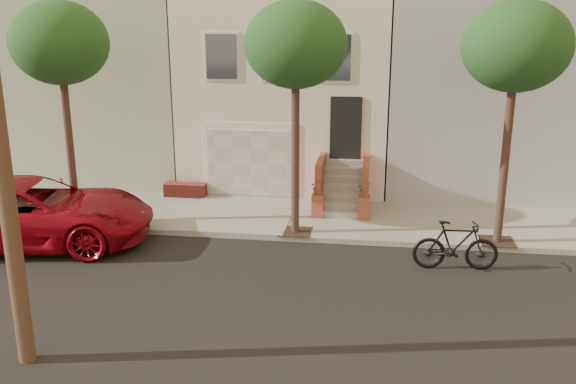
# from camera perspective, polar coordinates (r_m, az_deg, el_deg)

# --- Properties ---
(ground) EXTENTS (90.00, 90.00, 0.00)m
(ground) POSITION_cam_1_polar(r_m,az_deg,el_deg) (14.24, -5.45, -9.30)
(ground) COLOR black
(ground) RESTS_ON ground
(sidewalk) EXTENTS (40.00, 3.70, 0.15)m
(sidewalk) POSITION_cam_1_polar(r_m,az_deg,el_deg) (19.08, -1.77, -2.27)
(sidewalk) COLOR gray
(sidewalk) RESTS_ON ground
(house_row) EXTENTS (33.10, 11.70, 7.00)m
(house_row) POSITION_cam_1_polar(r_m,az_deg,el_deg) (24.00, 0.54, 10.27)
(house_row) COLOR beige
(house_row) RESTS_ON sidewalk
(tree_left) EXTENTS (2.70, 2.57, 6.30)m
(tree_left) POSITION_cam_1_polar(r_m,az_deg,el_deg) (18.52, -20.18, 12.58)
(tree_left) COLOR #2D2116
(tree_left) RESTS_ON sidewalk
(tree_mid) EXTENTS (2.70, 2.57, 6.30)m
(tree_mid) POSITION_cam_1_polar(r_m,az_deg,el_deg) (16.54, 0.71, 13.22)
(tree_mid) COLOR #2D2116
(tree_mid) RESTS_ON sidewalk
(tree_right) EXTENTS (2.70, 2.57, 6.30)m
(tree_right) POSITION_cam_1_polar(r_m,az_deg,el_deg) (16.76, 20.17, 12.30)
(tree_right) COLOR #2D2116
(tree_right) RESTS_ON sidewalk
(pickup_truck) EXTENTS (6.91, 4.05, 1.80)m
(pickup_truck) POSITION_cam_1_polar(r_m,az_deg,el_deg) (18.20, -22.52, -1.72)
(pickup_truck) COLOR maroon
(pickup_truck) RESTS_ON ground
(motorcycle) EXTENTS (2.11, 0.72, 1.25)m
(motorcycle) POSITION_cam_1_polar(r_m,az_deg,el_deg) (15.78, 15.11, -4.75)
(motorcycle) COLOR black
(motorcycle) RESTS_ON ground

